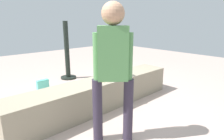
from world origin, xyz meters
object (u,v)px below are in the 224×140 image
at_px(water_bottle_near_gift, 127,80).
at_px(party_cup_red, 60,88).
at_px(cake_plate, 102,79).
at_px(gift_bag, 43,86).
at_px(child_seated, 112,64).
at_px(cake_box_white, 86,85).
at_px(handbag_black_leather, 101,76).
at_px(adult_standing, 113,62).

xyz_separation_m(water_bottle_near_gift, party_cup_red, (-1.26, 0.62, -0.05)).
distance_m(cake_plate, gift_bag, 1.37).
bearing_deg(child_seated, party_cup_red, 109.85).
xyz_separation_m(child_seated, gift_bag, (-0.67, 1.23, -0.53)).
bearing_deg(cake_box_white, handbag_black_leather, 16.86).
bearing_deg(party_cup_red, handbag_black_leather, -2.76).
bearing_deg(party_cup_red, cake_plate, -81.61).
height_order(party_cup_red, cake_box_white, cake_box_white).
bearing_deg(party_cup_red, gift_bag, 154.13).
xyz_separation_m(cake_plate, handbag_black_leather, (0.84, 1.07, -0.35)).
relative_size(cake_plate, gift_bag, 0.76).
bearing_deg(cake_plate, water_bottle_near_gift, 24.55).
distance_m(adult_standing, cake_plate, 0.99).
bearing_deg(cake_box_white, cake_plate, -108.25).
height_order(adult_standing, cake_plate, adult_standing).
relative_size(cake_plate, water_bottle_near_gift, 1.03).
height_order(child_seated, cake_plate, child_seated).
bearing_deg(child_seated, handbag_black_leather, 59.55).
bearing_deg(cake_plate, handbag_black_leather, 51.70).
xyz_separation_m(gift_bag, party_cup_red, (0.28, -0.14, -0.08)).
distance_m(adult_standing, cake_box_white, 2.01).
xyz_separation_m(gift_bag, water_bottle_near_gift, (1.54, -0.75, -0.03)).
distance_m(water_bottle_near_gift, handbag_black_leather, 0.62).
height_order(child_seated, adult_standing, adult_standing).
relative_size(gift_bag, cake_box_white, 0.89).
relative_size(water_bottle_near_gift, cake_box_white, 0.66).
xyz_separation_m(gift_bag, handbag_black_leather, (1.29, -0.18, -0.01)).
distance_m(water_bottle_near_gift, cake_box_white, 0.89).
bearing_deg(cake_plate, gift_bag, 109.56).
height_order(gift_bag, handbag_black_leather, handbag_black_leather).
bearing_deg(gift_bag, party_cup_red, -25.87).
bearing_deg(cake_box_white, gift_bag, 154.77).
relative_size(gift_bag, party_cup_red, 2.74).
height_order(cake_plate, handbag_black_leather, cake_plate).
bearing_deg(child_seated, gift_bag, 118.78).
bearing_deg(handbag_black_leather, cake_box_white, -163.14).
relative_size(child_seated, handbag_black_leather, 1.48).
height_order(water_bottle_near_gift, handbag_black_leather, handbag_black_leather).
bearing_deg(cake_box_white, adult_standing, -114.74).
bearing_deg(party_cup_red, water_bottle_near_gift, -26.08).
distance_m(adult_standing, handbag_black_leather, 2.38).
relative_size(adult_standing, party_cup_red, 14.16).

